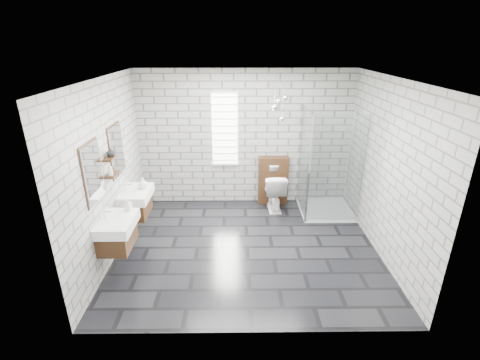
{
  "coord_description": "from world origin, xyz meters",
  "views": [
    {
      "loc": [
        -0.17,
        -4.9,
        3.2
      ],
      "look_at": [
        -0.12,
        0.35,
        1.06
      ],
      "focal_mm": 26.0,
      "sensor_mm": 36.0,
      "label": 1
    }
  ],
  "objects_px": {
    "vanity_right": "(133,195)",
    "toilet": "(274,191)",
    "vanity_left": "(114,225)",
    "shower_enclosure": "(324,190)",
    "cistern_panel": "(273,180)"
  },
  "relations": [
    {
      "from": "vanity_right",
      "to": "toilet",
      "type": "bearing_deg",
      "value": 22.42
    },
    {
      "from": "vanity_left",
      "to": "shower_enclosure",
      "type": "xyz_separation_m",
      "value": [
        3.41,
        1.75,
        -0.25
      ]
    },
    {
      "from": "vanity_left",
      "to": "vanity_right",
      "type": "relative_size",
      "value": 1.0
    },
    {
      "from": "vanity_right",
      "to": "shower_enclosure",
      "type": "bearing_deg",
      "value": 12.55
    },
    {
      "from": "vanity_left",
      "to": "cistern_panel",
      "type": "bearing_deg",
      "value": 42.38
    },
    {
      "from": "shower_enclosure",
      "to": "vanity_right",
      "type": "bearing_deg",
      "value": -167.45
    },
    {
      "from": "vanity_left",
      "to": "shower_enclosure",
      "type": "relative_size",
      "value": 0.77
    },
    {
      "from": "vanity_left",
      "to": "cistern_panel",
      "type": "relative_size",
      "value": 1.57
    },
    {
      "from": "vanity_right",
      "to": "shower_enclosure",
      "type": "distance_m",
      "value": 3.5
    },
    {
      "from": "cistern_panel",
      "to": "toilet",
      "type": "relative_size",
      "value": 1.33
    },
    {
      "from": "vanity_left",
      "to": "shower_enclosure",
      "type": "distance_m",
      "value": 3.84
    },
    {
      "from": "vanity_right",
      "to": "cistern_panel",
      "type": "relative_size",
      "value": 1.57
    },
    {
      "from": "vanity_left",
      "to": "vanity_right",
      "type": "distance_m",
      "value": 0.99
    },
    {
      "from": "vanity_left",
      "to": "toilet",
      "type": "distance_m",
      "value": 3.23
    },
    {
      "from": "vanity_left",
      "to": "vanity_right",
      "type": "height_order",
      "value": "same"
    }
  ]
}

